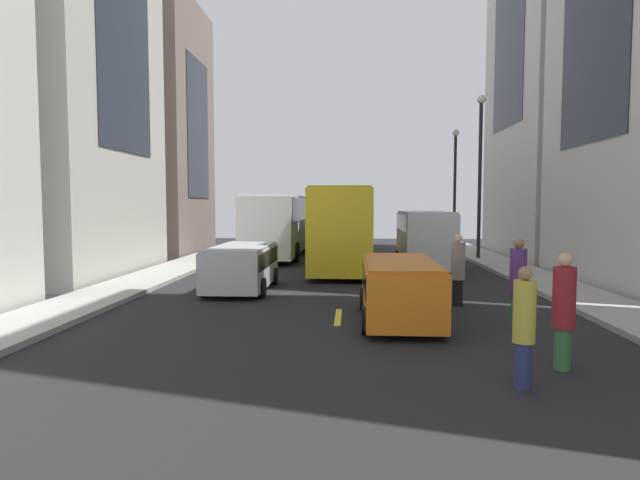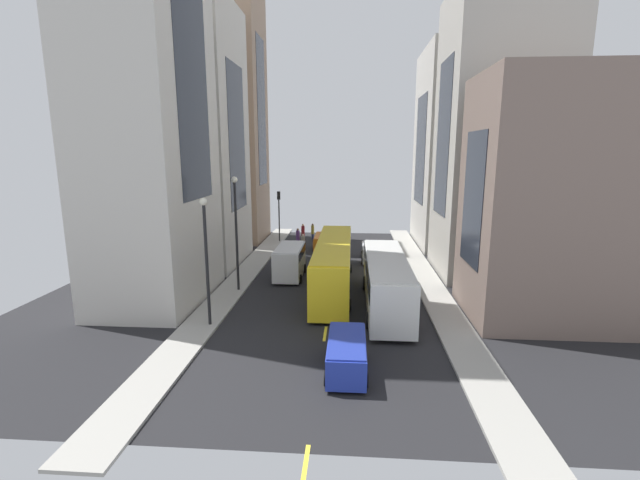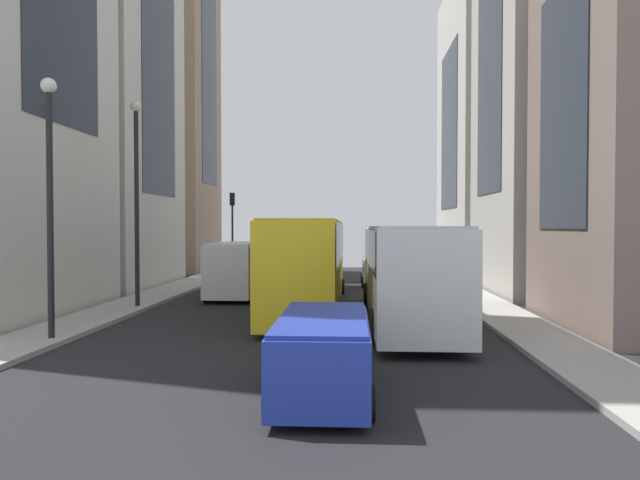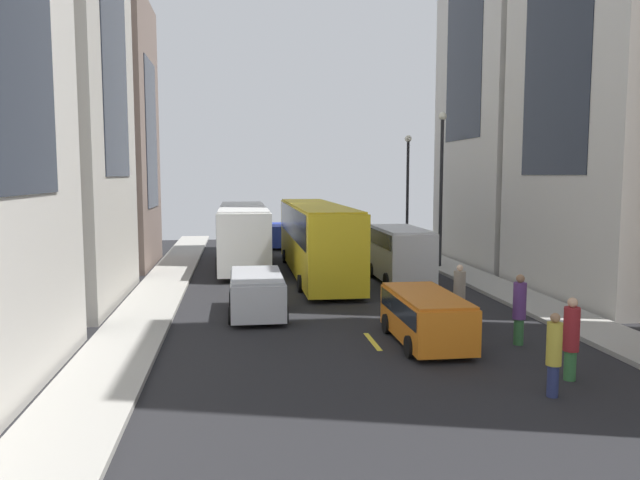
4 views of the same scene
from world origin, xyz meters
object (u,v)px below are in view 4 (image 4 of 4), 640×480
object	(u,v)px
delivery_van_white	(400,251)
pedestrian_waiting_curb	(459,293)
city_bus_white	(243,230)
pedestrian_walking_far	(554,353)
pedestrian_crossing_mid	(519,308)
streetcar_yellow	(316,233)
car_orange_2	(426,314)
car_blue_1	(277,234)
car_silver_0	(257,291)
pedestrian_crossing_near	(571,337)

from	to	relation	value
delivery_van_white	pedestrian_waiting_curb	size ratio (longest dim) A/B	2.48
city_bus_white	pedestrian_walking_far	distance (m)	22.56
pedestrian_crossing_mid	pedestrian_walking_far	distance (m)	4.39
streetcar_yellow	car_orange_2	size ratio (longest dim) A/B	3.37
car_blue_1	car_orange_2	size ratio (longest dim) A/B	0.99
car_blue_1	delivery_van_white	bearing A→B (deg)	-72.34
car_silver_0	pedestrian_crossing_near	world-z (taller)	pedestrian_crossing_near
pedestrian_crossing_mid	pedestrian_crossing_near	distance (m)	3.20
city_bus_white	pedestrian_crossing_near	size ratio (longest dim) A/B	5.70
delivery_van_white	car_orange_2	bearing A→B (deg)	-101.00
car_blue_1	pedestrian_crossing_mid	xyz separation A→B (m)	(5.50, -26.06, 0.18)
pedestrian_waiting_curb	delivery_van_white	bearing A→B (deg)	82.67
city_bus_white	streetcar_yellow	size ratio (longest dim) A/B	0.81
pedestrian_waiting_curb	pedestrian_walking_far	bearing A→B (deg)	-98.83
streetcar_yellow	pedestrian_waiting_curb	distance (m)	11.56
car_blue_1	pedestrian_walking_far	xyz separation A→B (m)	(4.31, -30.28, 0.09)
car_blue_1	pedestrian_waiting_curb	distance (m)	23.85
delivery_van_white	pedestrian_waiting_curb	distance (m)	8.28
city_bus_white	pedestrian_walking_far	xyz separation A→B (m)	(6.76, -21.50, -0.98)
car_orange_2	pedestrian_waiting_curb	size ratio (longest dim) A/B	2.10
pedestrian_waiting_curb	streetcar_yellow	bearing A→B (deg)	101.55
city_bus_white	delivery_van_white	distance (m)	9.66
car_blue_1	pedestrian_walking_far	bearing A→B (deg)	-81.90
city_bus_white	car_orange_2	world-z (taller)	city_bus_white
pedestrian_walking_far	pedestrian_waiting_curb	xyz separation A→B (m)	(0.33, 6.89, 0.04)
pedestrian_waiting_curb	car_silver_0	bearing A→B (deg)	155.14
car_orange_2	pedestrian_crossing_mid	bearing A→B (deg)	-10.27
delivery_van_white	city_bus_white	bearing A→B (deg)	138.89
pedestrian_walking_far	car_orange_2	bearing A→B (deg)	-132.34
city_bus_white	delivery_van_white	world-z (taller)	city_bus_white
city_bus_white	pedestrian_waiting_curb	xyz separation A→B (m)	(7.09, -14.61, -0.94)
car_blue_1	pedestrian_crossing_near	xyz separation A→B (m)	(5.31, -29.25, 0.14)
streetcar_yellow	pedestrian_crossing_near	size ratio (longest dim) A/B	7.01
city_bus_white	pedestrian_waiting_curb	distance (m)	16.27
streetcar_yellow	car_silver_0	bearing A→B (deg)	-110.54
pedestrian_crossing_near	car_blue_1	bearing A→B (deg)	103.61
car_silver_0	pedestrian_walking_far	distance (m)	11.20
delivery_van_white	pedestrian_walking_far	world-z (taller)	delivery_van_white
streetcar_yellow	pedestrian_walking_far	distance (m)	18.17
pedestrian_crossing_mid	delivery_van_white	bearing A→B (deg)	127.59
car_blue_1	car_orange_2	world-z (taller)	car_blue_1
pedestrian_waiting_curb	pedestrian_crossing_mid	bearing A→B (deg)	-78.13
pedestrian_walking_far	pedestrian_waiting_curb	bearing A→B (deg)	-152.97
city_bus_white	car_silver_0	size ratio (longest dim) A/B	2.74
streetcar_yellow	car_blue_1	bearing A→B (deg)	95.27
city_bus_white	pedestrian_walking_far	size ratio (longest dim) A/B	6.06
delivery_van_white	pedestrian_crossing_near	bearing A→B (deg)	-87.97
streetcar_yellow	car_silver_0	xyz separation A→B (m)	(-3.25, -8.68, -1.24)
streetcar_yellow	pedestrian_crossing_mid	world-z (taller)	streetcar_yellow
streetcar_yellow	pedestrian_crossing_mid	xyz separation A→B (m)	(4.36, -13.63, -1.01)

